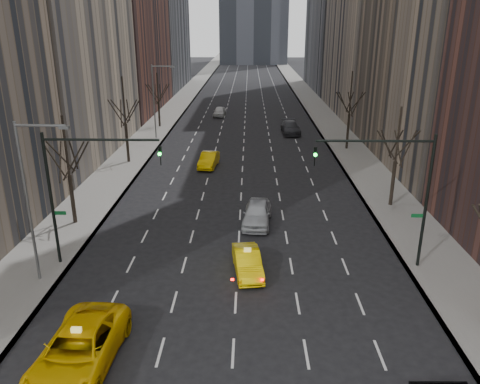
{
  "coord_description": "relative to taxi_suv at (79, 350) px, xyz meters",
  "views": [
    {
      "loc": [
        0.65,
        -13.1,
        13.78
      ],
      "look_at": [
        0.08,
        15.42,
        3.5
      ],
      "focal_mm": 35.0,
      "sensor_mm": 36.0,
      "label": 1
    }
  ],
  "objects": [
    {
      "name": "far_suv_grey",
      "position": [
        12.6,
        45.3,
        -0.08
      ],
      "size": [
        2.48,
        5.62,
        1.61
      ],
      "primitive_type": "imported",
      "rotation": [
        0.0,
        0.0,
        0.04
      ],
      "color": "#313136",
      "rests_on": "ground"
    },
    {
      "name": "traffic_mast_left",
      "position": [
        -2.65,
        9.01,
        4.61
      ],
      "size": [
        6.69,
        0.39,
        8.0
      ],
      "color": "black",
      "rests_on": "ground"
    },
    {
      "name": "sidewalk_left",
      "position": [
        -5.79,
        67.02,
        -0.81
      ],
      "size": [
        4.5,
        320.0,
        0.15
      ],
      "primitive_type": "cube",
      "color": "slate",
      "rests_on": "ground"
    },
    {
      "name": "tree_lw_c",
      "position": [
        -5.54,
        31.02,
        3.16
      ],
      "size": [
        3.36,
        3.5,
        8.74
      ],
      "color": "black",
      "rests_on": "ground"
    },
    {
      "name": "far_taxi",
      "position": [
        3.01,
        29.72,
        -0.15
      ],
      "size": [
        2.02,
        4.59,
        1.47
      ],
      "primitive_type": "imported",
      "rotation": [
        0.0,
        0.0,
        -0.11
      ],
      "color": "yellow",
      "rests_on": "ground"
    },
    {
      "name": "sidewalk_right",
      "position": [
        18.71,
        67.02,
        -0.81
      ],
      "size": [
        4.5,
        320.0,
        0.15
      ],
      "primitive_type": "cube",
      "color": "slate",
      "rests_on": "ground"
    },
    {
      "name": "silver_sedan_ahead",
      "position": [
        7.72,
        15.32,
        -0.06
      ],
      "size": [
        2.4,
        5.01,
        1.65
      ],
      "primitive_type": "imported",
      "rotation": [
        0.0,
        0.0,
        -0.1
      ],
      "color": "#ACB0B5",
      "rests_on": "ground"
    },
    {
      "name": "traffic_mast_right",
      "position": [
        15.56,
        9.01,
        4.61
      ],
      "size": [
        6.69,
        0.39,
        8.0
      ],
      "color": "black",
      "rests_on": "ground"
    },
    {
      "name": "taxi_suv",
      "position": [
        0.0,
        0.0,
        0.0
      ],
      "size": [
        3.23,
        6.48,
        1.76
      ],
      "primitive_type": "imported",
      "rotation": [
        0.0,
        0.0,
        -0.05
      ],
      "color": "#EDB704",
      "rests_on": "ground"
    },
    {
      "name": "streetlight_far",
      "position": [
        -4.38,
        42.02,
        4.74
      ],
      "size": [
        2.83,
        0.22,
        9.0
      ],
      "color": "slate",
      "rests_on": "ground"
    },
    {
      "name": "tree_lw_b",
      "position": [
        -5.54,
        15.02,
        2.84
      ],
      "size": [
        3.36,
        3.5,
        7.82
      ],
      "color": "black",
      "rests_on": "ground"
    },
    {
      "name": "tree_rw_c",
      "position": [
        18.46,
        37.02,
        3.16
      ],
      "size": [
        3.36,
        3.5,
        8.74
      ],
      "color": "black",
      "rests_on": "ground"
    },
    {
      "name": "tree_rw_b",
      "position": [
        18.46,
        19.02,
        2.84
      ],
      "size": [
        3.36,
        3.5,
        7.82
      ],
      "color": "black",
      "rests_on": "ground"
    },
    {
      "name": "streetlight_near",
      "position": [
        -4.38,
        7.02,
        4.74
      ],
      "size": [
        2.83,
        0.22,
        9.0
      ],
      "color": "slate",
      "rests_on": "ground"
    },
    {
      "name": "far_car_white",
      "position": [
        2.42,
        57.51,
        -0.14
      ],
      "size": [
        2.03,
        4.45,
        1.48
      ],
      "primitive_type": "imported",
      "rotation": [
        0.0,
        0.0,
        -0.06
      ],
      "color": "silver",
      "rests_on": "ground"
    },
    {
      "name": "taxi_sedan",
      "position": [
        7.06,
        8.17,
        -0.19
      ],
      "size": [
        2.01,
        4.35,
        1.38
      ],
      "primitive_type": "imported",
      "rotation": [
        0.0,
        0.0,
        0.14
      ],
      "color": "#FFD905",
      "rests_on": "ground"
    },
    {
      "name": "tree_lw_d",
      "position": [
        -5.54,
        49.02,
        2.68
      ],
      "size": [
        3.36,
        3.5,
        7.36
      ],
      "color": "black",
      "rests_on": "ground"
    }
  ]
}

